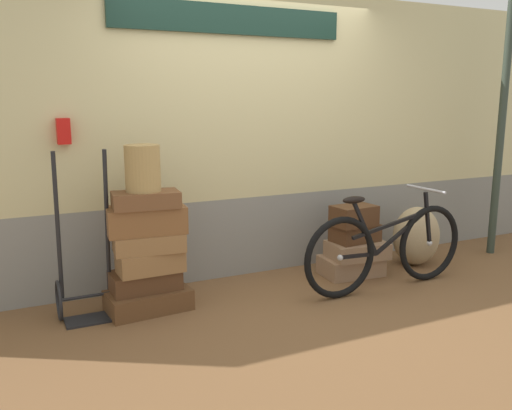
{
  "coord_description": "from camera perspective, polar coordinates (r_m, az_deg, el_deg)",
  "views": [
    {
      "loc": [
        -2.11,
        -3.71,
        1.65
      ],
      "look_at": [
        -0.23,
        0.18,
        0.79
      ],
      "focal_mm": 37.75,
      "sensor_mm": 36.0,
      "label": 1
    }
  ],
  "objects": [
    {
      "name": "suitcase_8",
      "position": [
        5.15,
        10.45,
        -2.92
      ],
      "size": [
        0.45,
        0.3,
        0.16
      ],
      "primitive_type": "cube",
      "rotation": [
        0.0,
        0.0,
        0.07
      ],
      "color": "#4C2D19",
      "rests_on": "suitcase_7"
    },
    {
      "name": "suitcase_6",
      "position": [
        5.22,
        10.02,
        -6.34
      ],
      "size": [
        0.58,
        0.41,
        0.17
      ],
      "primitive_type": "cube",
      "rotation": [
        0.0,
        0.0,
        -0.08
      ],
      "color": "#937051",
      "rests_on": "ground"
    },
    {
      "name": "suitcase_5",
      "position": [
        4.16,
        -11.59,
        0.56
      ],
      "size": [
        0.52,
        0.32,
        0.12
      ],
      "primitive_type": "cube",
      "rotation": [
        0.0,
        0.0,
        -0.1
      ],
      "color": "brown",
      "rests_on": "suitcase_4"
    },
    {
      "name": "suitcase_3",
      "position": [
        4.26,
        -11.28,
        -3.88
      ],
      "size": [
        0.56,
        0.35,
        0.14
      ],
      "primitive_type": "cube",
      "rotation": [
        0.0,
        0.0,
        -0.1
      ],
      "color": "olive",
      "rests_on": "suitcase_2"
    },
    {
      "name": "suitcase_1",
      "position": [
        4.37,
        -11.67,
        -7.81
      ],
      "size": [
        0.54,
        0.32,
        0.15
      ],
      "primitive_type": "cube",
      "rotation": [
        0.0,
        0.0,
        0.03
      ],
      "color": "#4C2D19",
      "rests_on": "suitcase_0"
    },
    {
      "name": "station_building",
      "position": [
        5.04,
        -0.81,
        7.37
      ],
      "size": [
        7.2,
        0.74,
        2.6
      ],
      "color": "gray",
      "rests_on": "ground"
    },
    {
      "name": "suitcase_9",
      "position": [
        5.06,
        10.34,
        -1.12
      ],
      "size": [
        0.41,
        0.29,
        0.19
      ],
      "primitive_type": "cube",
      "rotation": [
        0.0,
        0.0,
        0.08
      ],
      "color": "#4C2D19",
      "rests_on": "suitcase_8"
    },
    {
      "name": "suitcase_0",
      "position": [
        4.4,
        -11.32,
        -9.86
      ],
      "size": [
        0.66,
        0.41,
        0.16
      ],
      "primitive_type": "cube",
      "rotation": [
        0.0,
        0.0,
        0.08
      ],
      "color": "brown",
      "rests_on": "ground"
    },
    {
      "name": "ground",
      "position": [
        4.59,
        3.67,
        -10.23
      ],
      "size": [
        9.2,
        5.2,
        0.06
      ],
      "primitive_type": "cube",
      "color": "brown"
    },
    {
      "name": "suitcase_2",
      "position": [
        4.29,
        -11.12,
        -5.9
      ],
      "size": [
        0.51,
        0.27,
        0.17
      ],
      "primitive_type": "cube",
      "rotation": [
        0.0,
        0.0,
        0.02
      ],
      "color": "olive",
      "rests_on": "suitcase_1"
    },
    {
      "name": "suitcase_4",
      "position": [
        4.24,
        -11.55,
        -1.54
      ],
      "size": [
        0.62,
        0.37,
        0.21
      ],
      "primitive_type": "cube",
      "rotation": [
        0.0,
        0.0,
        -0.1
      ],
      "color": "brown",
      "rests_on": "suitcase_3"
    },
    {
      "name": "burlap_sack",
      "position": [
        5.62,
        16.61,
        -3.16
      ],
      "size": [
        0.49,
        0.41,
        0.59
      ],
      "primitive_type": "ellipsoid",
      "color": "tan",
      "rests_on": "ground"
    },
    {
      "name": "suitcase_7",
      "position": [
        5.16,
        10.68,
        -4.69
      ],
      "size": [
        0.57,
        0.42,
        0.15
      ],
      "primitive_type": "cube",
      "rotation": [
        0.0,
        0.0,
        -0.12
      ],
      "color": "#937051",
      "rests_on": "suitcase_6"
    },
    {
      "name": "luggage_trolley",
      "position": [
        4.33,
        -17.5,
        -7.68
      ],
      "size": [
        0.44,
        0.37,
        1.28
      ],
      "color": "black",
      "rests_on": "ground"
    },
    {
      "name": "wicker_basket",
      "position": [
        4.14,
        -11.92,
        3.83
      ],
      "size": [
        0.27,
        0.27,
        0.35
      ],
      "primitive_type": "cylinder",
      "color": "#A8844C",
      "rests_on": "suitcase_5"
    },
    {
      "name": "bicycle",
      "position": [
        4.83,
        13.67,
        -4.45
      ],
      "size": [
        1.7,
        0.46,
        0.87
      ],
      "color": "black",
      "rests_on": "ground"
    }
  ]
}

